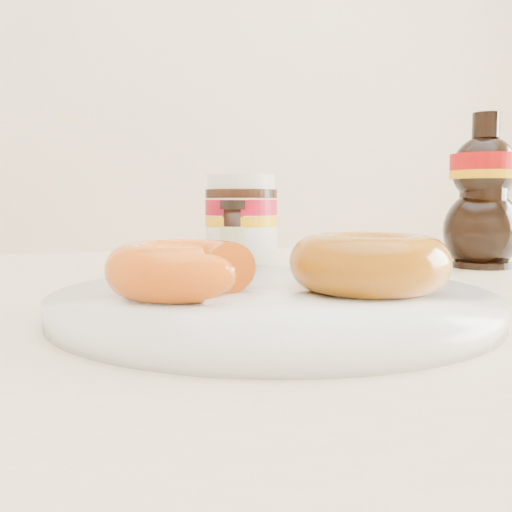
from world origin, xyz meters
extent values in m
cube|color=white|center=(0.00, 1.75, 1.30)|extent=(3.50, 0.10, 2.60)
cube|color=beige|center=(0.00, 0.10, 0.73)|extent=(1.40, 0.90, 0.04)
cylinder|color=white|center=(-0.08, 0.03, 0.76)|extent=(0.30, 0.30, 0.02)
torus|color=white|center=(-0.08, 0.03, 0.76)|extent=(0.30, 0.30, 0.01)
torus|color=#DA510C|center=(-0.14, 0.03, 0.78)|extent=(0.11, 0.11, 0.04)
torus|color=#9A5209|center=(-0.01, 0.02, 0.78)|extent=(0.14, 0.14, 0.04)
cylinder|color=white|center=(-0.06, 0.23, 0.79)|extent=(0.07, 0.07, 0.09)
cylinder|color=maroon|center=(-0.06, 0.23, 0.82)|extent=(0.07, 0.07, 0.02)
cylinder|color=#D89905|center=(-0.06, 0.23, 0.81)|extent=(0.07, 0.07, 0.01)
cylinder|color=black|center=(-0.06, 0.23, 0.84)|extent=(0.07, 0.07, 0.01)
cylinder|color=white|center=(-0.06, 0.23, 0.85)|extent=(0.07, 0.07, 0.02)
cylinder|color=black|center=(-0.07, 0.21, 0.79)|extent=(0.05, 0.05, 0.07)
cylinder|color=beige|center=(-0.07, 0.21, 0.79)|extent=(0.05, 0.05, 0.04)
cylinder|color=black|center=(-0.07, 0.21, 0.82)|extent=(0.05, 0.05, 0.01)
camera|label=1|loc=(-0.18, -0.35, 0.83)|focal=40.00mm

